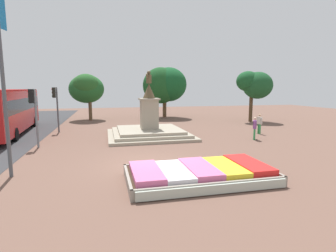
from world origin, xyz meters
name	(u,v)px	position (x,y,z in m)	size (l,w,h in m)	color
ground_plane	(148,165)	(0.00, 0.00, 0.00)	(72.84, 72.84, 0.00)	brown
flower_planter	(200,174)	(1.60, -2.51, 0.26)	(5.52, 2.95, 0.57)	#38281C
statue_monument	(149,128)	(1.23, 7.06, 0.63)	(5.89, 5.89, 4.68)	gray
traffic_light_mid_block	(34,107)	(-5.85, 4.96, 2.40)	(0.42, 0.30, 3.41)	slate
traffic_light_far_corner	(56,101)	(-5.58, 10.41, 2.48)	(0.42, 0.31, 3.53)	#4C5156
banner_pole	(2,69)	(-5.53, -0.37, 4.18)	(0.23, 1.22, 7.47)	#4C5156
city_bus	(7,109)	(-9.03, 10.46, 1.93)	(3.32, 11.98, 3.37)	red
pedestrian_with_handbag	(255,127)	(7.94, 4.12, 0.86)	(0.47, 0.66, 1.55)	#338C4C
pedestrian_crossing_plaza	(259,123)	(9.54, 6.07, 0.87)	(0.24, 0.57, 1.53)	#338C4C
park_tree_far_left	(254,84)	(13.20, 12.99, 3.88)	(3.69, 3.55, 5.19)	#4C3823
park_tree_behind_statue	(165,86)	(5.05, 18.65, 3.74)	(5.13, 4.68, 5.86)	brown
park_tree_far_right	(86,88)	(-3.75, 18.30, 3.49)	(3.71, 3.92, 4.97)	brown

